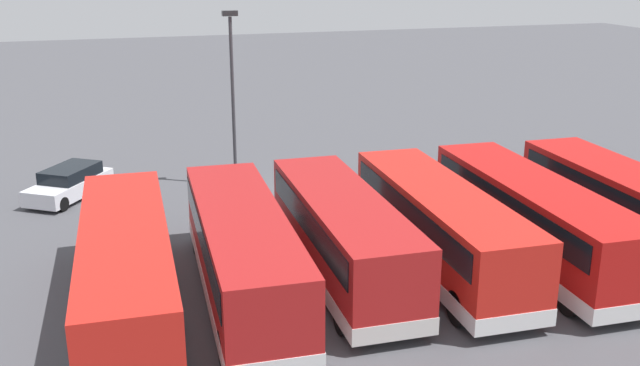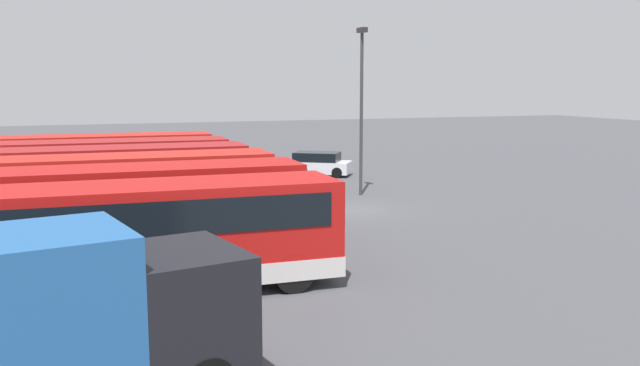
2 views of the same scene
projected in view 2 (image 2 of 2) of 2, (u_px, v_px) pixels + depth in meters
ground_plane at (345, 210)px, 29.67m from camera, size 140.00×140.00×0.00m
bus_single_deck_near_end at (143, 235)px, 17.53m from camera, size 2.92×10.53×2.95m
bus_single_deck_second at (128, 208)px, 21.22m from camera, size 2.99×11.32×2.95m
bus_single_deck_third at (126, 191)px, 24.61m from camera, size 2.96×10.86×2.95m
bus_single_deck_fourth at (125, 178)px, 27.95m from camera, size 2.86×10.24×2.95m
bus_single_deck_fifth at (108, 169)px, 31.05m from camera, size 3.09×11.11×2.95m
bus_single_deck_sixth at (97, 161)px, 34.27m from camera, size 2.98×11.62×2.95m
box_truck_blue at (5, 329)px, 10.57m from camera, size 3.91×7.84×3.20m
car_hatchback_silver at (315, 164)px, 40.63m from camera, size 4.00×4.70×1.43m
lamp_post_tall at (361, 99)px, 32.88m from camera, size 0.70×0.30×8.23m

